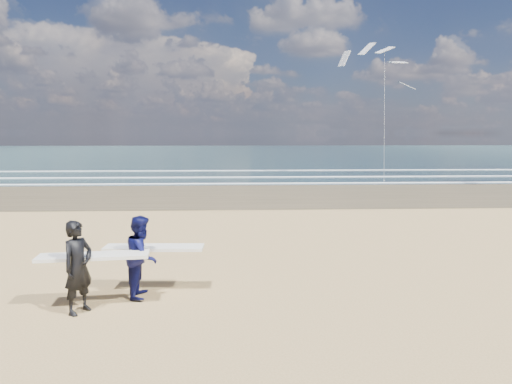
{
  "coord_description": "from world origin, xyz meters",
  "views": [
    {
      "loc": [
        3.19,
        -8.78,
        3.53
      ],
      "look_at": [
        3.86,
        6.0,
        1.62
      ],
      "focal_mm": 32.0,
      "sensor_mm": 36.0,
      "label": 1
    }
  ],
  "objects": [
    {
      "name": "surfer_far",
      "position": [
        1.17,
        0.95,
        0.9
      ],
      "size": [
        2.22,
        1.09,
        1.78
      ],
      "color": "#0B0D40",
      "rests_on": "ground"
    },
    {
      "name": "ocean",
      "position": [
        20.0,
        72.0,
        0.01
      ],
      "size": [
        220.0,
        100.0,
        0.02
      ],
      "primitive_type": "cube",
      "color": "#172C33",
      "rests_on": "ground"
    },
    {
      "name": "kite_1",
      "position": [
        14.81,
        26.9,
        6.59
      ],
      "size": [
        6.57,
        4.82,
        11.41
      ],
      "color": "slate",
      "rests_on": "ground"
    },
    {
      "name": "foam_breakers",
      "position": [
        20.0,
        28.1,
        0.05
      ],
      "size": [
        220.0,
        11.7,
        0.05
      ],
      "color": "white",
      "rests_on": "ground"
    },
    {
      "name": "wet_sand_strip",
      "position": [
        20.0,
        18.0,
        0.01
      ],
      "size": [
        220.0,
        12.0,
        0.01
      ],
      "primitive_type": "cube",
      "color": "#4F412A",
      "rests_on": "ground"
    },
    {
      "name": "surfer_near",
      "position": [
        0.12,
        0.08,
        0.94
      ],
      "size": [
        2.24,
        1.13,
        1.85
      ],
      "color": "black",
      "rests_on": "ground"
    }
  ]
}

